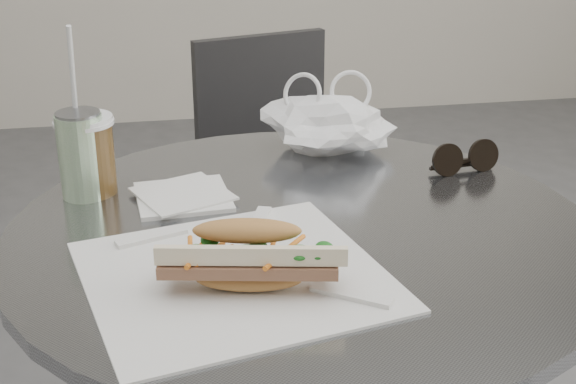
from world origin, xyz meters
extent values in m
cylinder|color=slate|center=(0.00, 0.20, 0.73)|extent=(0.76, 0.76, 0.02)
cylinder|color=#2D2D30|center=(0.13, 0.94, 0.01)|extent=(0.37, 0.37, 0.02)
cylinder|color=#2D2D30|center=(0.13, 0.94, 0.25)|extent=(0.07, 0.07, 0.49)
cylinder|color=#2D2D30|center=(0.13, 0.94, 0.49)|extent=(0.42, 0.42, 0.02)
cube|color=#2D2D30|center=(0.08, 1.13, 0.65)|extent=(0.33, 0.11, 0.29)
cube|color=white|center=(-0.10, 0.08, 0.74)|extent=(0.38, 0.37, 0.00)
ellipsoid|color=#D0874E|center=(-0.09, 0.05, 0.76)|extent=(0.25, 0.12, 0.02)
cube|color=brown|center=(-0.09, 0.05, 0.78)|extent=(0.20, 0.09, 0.01)
ellipsoid|color=#D0874E|center=(-0.09, 0.06, 0.80)|extent=(0.25, 0.13, 0.04)
cylinder|color=brown|center=(-0.27, 0.36, 0.79)|extent=(0.08, 0.08, 0.10)
cylinder|color=white|center=(-0.27, 0.36, 0.85)|extent=(0.08, 0.08, 0.01)
cylinder|color=white|center=(-0.28, 0.37, 0.88)|extent=(0.02, 0.05, 0.19)
cylinder|color=black|center=(0.25, 0.34, 0.76)|extent=(0.05, 0.02, 0.05)
cylinder|color=black|center=(0.31, 0.35, 0.76)|extent=(0.05, 0.02, 0.05)
cube|color=black|center=(0.28, 0.34, 0.76)|extent=(0.02, 0.01, 0.00)
cube|color=white|center=(-0.15, 0.32, 0.74)|extent=(0.13, 0.13, 0.01)
cube|color=white|center=(-0.15, 0.32, 0.75)|extent=(0.15, 0.15, 0.00)
cylinder|color=#639D5C|center=(-0.28, 0.35, 0.80)|extent=(0.06, 0.06, 0.12)
cylinder|color=slate|center=(-0.28, 0.35, 0.86)|extent=(0.06, 0.06, 0.00)
camera|label=1|loc=(-0.18, -0.71, 1.18)|focal=50.00mm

